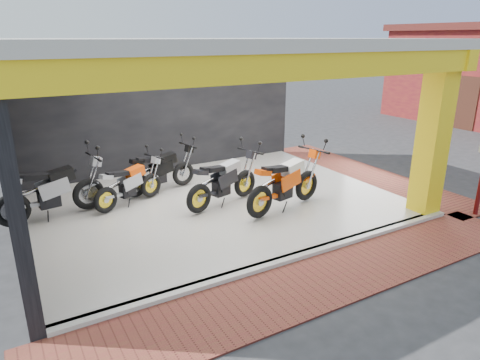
# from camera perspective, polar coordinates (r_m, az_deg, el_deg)

# --- Properties ---
(ground) EXTENTS (80.00, 80.00, 0.00)m
(ground) POSITION_cam_1_polar(r_m,az_deg,el_deg) (8.42, 2.89, -7.74)
(ground) COLOR #2D2D30
(ground) RESTS_ON ground
(showroom_floor) EXTENTS (8.00, 6.00, 0.10)m
(showroom_floor) POSITION_cam_1_polar(r_m,az_deg,el_deg) (10.00, -3.31, -3.07)
(showroom_floor) COLOR white
(showroom_floor) RESTS_ON ground
(showroom_ceiling) EXTENTS (8.40, 6.40, 0.20)m
(showroom_ceiling) POSITION_cam_1_polar(r_m,az_deg,el_deg) (9.30, -3.74, 17.72)
(showroom_ceiling) COLOR beige
(showroom_ceiling) RESTS_ON corner_column
(back_wall) EXTENTS (8.20, 0.20, 3.50)m
(back_wall) POSITION_cam_1_polar(r_m,az_deg,el_deg) (12.31, -10.06, 9.02)
(back_wall) COLOR black
(back_wall) RESTS_ON ground
(left_wall) EXTENTS (0.20, 6.20, 3.50)m
(left_wall) POSITION_cam_1_polar(r_m,az_deg,el_deg) (8.56, -28.89, 2.86)
(left_wall) COLOR black
(left_wall) RESTS_ON ground
(corner_column) EXTENTS (0.50, 0.50, 3.50)m
(corner_column) POSITION_cam_1_polar(r_m,az_deg,el_deg) (9.85, 24.35, 5.32)
(corner_column) COLOR yellow
(corner_column) RESTS_ON ground
(header_beam_front) EXTENTS (8.40, 0.30, 0.40)m
(header_beam_front) POSITION_cam_1_polar(r_m,az_deg,el_deg) (6.76, 8.09, 14.75)
(header_beam_front) COLOR yellow
(header_beam_front) RESTS_ON corner_column
(header_beam_right) EXTENTS (0.30, 6.40, 0.40)m
(header_beam_right) POSITION_cam_1_polar(r_m,az_deg,el_deg) (11.65, 14.95, 15.84)
(header_beam_right) COLOR yellow
(header_beam_right) RESTS_ON corner_column
(floor_kerb) EXTENTS (8.00, 0.20, 0.10)m
(floor_kerb) POSITION_cam_1_polar(r_m,az_deg,el_deg) (7.66, 7.08, -10.28)
(floor_kerb) COLOR white
(floor_kerb) RESTS_ON ground
(paver_front) EXTENTS (9.00, 1.40, 0.03)m
(paver_front) POSITION_cam_1_polar(r_m,az_deg,el_deg) (7.16, 10.89, -13.03)
(paver_front) COLOR brown
(paver_front) RESTS_ON ground
(paver_right) EXTENTS (1.40, 7.00, 0.03)m
(paver_right) POSITION_cam_1_polar(r_m,az_deg,el_deg) (12.76, 16.31, 0.86)
(paver_right) COLOR brown
(paver_right) RESTS_ON ground
(moto_hero) EXTENTS (2.49, 1.37, 1.44)m
(moto_hero) POSITION_cam_1_polar(r_m,az_deg,el_deg) (9.86, 8.94, 1.15)
(moto_hero) COLOR #FF500A
(moto_hero) RESTS_ON showroom_floor
(moto_row_a) EXTENTS (2.31, 1.35, 1.33)m
(moto_row_a) POSITION_cam_1_polar(r_m,az_deg,el_deg) (9.98, 0.64, 1.26)
(moto_row_a) COLOR black
(moto_row_a) RESTS_ON showroom_floor
(moto_row_b) EXTENTS (2.16, 1.11, 1.26)m
(moto_row_b) POSITION_cam_1_polar(r_m,az_deg,el_deg) (10.87, -7.64, 2.35)
(moto_row_b) COLOR black
(moto_row_b) RESTS_ON showroom_floor
(moto_row_c) EXTENTS (2.04, 1.34, 1.17)m
(moto_row_c) POSITION_cam_1_polar(r_m,az_deg,el_deg) (10.21, -11.88, 0.79)
(moto_row_c) COLOR #A2A5AA
(moto_row_c) RESTS_ON showroom_floor
(moto_row_d) EXTENTS (2.43, 1.18, 1.43)m
(moto_row_d) POSITION_cam_1_polar(r_m,az_deg,el_deg) (9.79, -19.74, 0.09)
(moto_row_d) COLOR #9C9EA3
(moto_row_d) RESTS_ON showroom_floor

